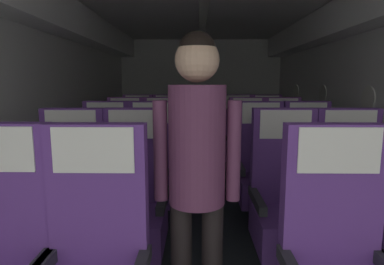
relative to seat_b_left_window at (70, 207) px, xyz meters
name	(u,v)px	position (x,y,z in m)	size (l,w,h in m)	color
ground	(204,207)	(0.96, 1.26, -0.50)	(3.66, 7.65, 0.02)	#23282D
fuselage_shell	(205,55)	(0.96, 1.54, 1.15)	(3.54, 7.30, 2.30)	silver
seat_b_left_window	(70,207)	(0.00, 0.00, 0.00)	(0.47, 0.50, 1.17)	#38383D
seat_b_left_aisle	(134,207)	(0.44, 0.02, 0.00)	(0.47, 0.50, 1.17)	#38383D
seat_b_right_aisle	(351,208)	(1.94, 0.02, 0.00)	(0.47, 0.50, 1.17)	#38383D
seat_b_right_window	(286,207)	(1.49, 0.02, 0.00)	(0.47, 0.50, 1.17)	#38383D
seat_c_left_window	(105,172)	(-0.01, 0.88, 0.00)	(0.47, 0.50, 1.17)	#38383D
seat_c_left_aisle	(151,173)	(0.44, 0.87, 0.00)	(0.47, 0.50, 1.17)	#38383D
seat_c_right_aisle	(308,173)	(1.94, 0.88, 0.00)	(0.47, 0.50, 1.17)	#38383D
seat_c_right_window	(261,173)	(1.49, 0.87, 0.00)	(0.47, 0.50, 1.17)	#38383D
seat_d_left_window	(125,153)	(0.00, 1.73, 0.00)	(0.47, 0.50, 1.17)	#38383D
seat_d_left_aisle	(161,153)	(0.44, 1.75, 0.00)	(0.47, 0.50, 1.17)	#38383D
seat_d_right_aisle	(283,153)	(1.93, 1.74, 0.00)	(0.47, 0.50, 1.17)	#38383D
seat_d_right_window	(247,153)	(1.50, 1.76, 0.00)	(0.47, 0.50, 1.17)	#38383D
seat_e_left_window	(137,140)	(-0.01, 2.60, 0.00)	(0.47, 0.50, 1.17)	#38383D
seat_e_left_aisle	(167,140)	(0.44, 2.61, 0.00)	(0.47, 0.50, 1.17)	#38383D
seat_e_right_aisle	(267,141)	(1.92, 2.61, 0.00)	(0.47, 0.50, 1.17)	#38383D
seat_e_right_window	(237,140)	(1.49, 2.62, 0.00)	(0.47, 0.50, 1.17)	#38383D
flight_attendant	(197,159)	(0.87, -0.55, 0.48)	(0.43, 0.28, 1.58)	black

